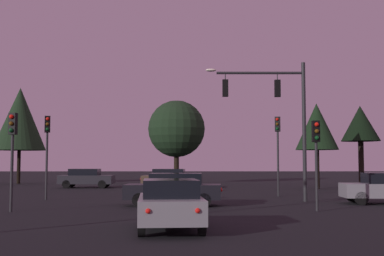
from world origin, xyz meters
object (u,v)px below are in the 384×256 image
(traffic_signal_mast_arm, at_px, (278,107))
(tree_behind_sign, at_px, (176,129))
(traffic_light_corner_left, at_px, (47,140))
(car_crossing_right, at_px, (174,189))
(tree_center_horizon, at_px, (360,124))
(tree_right_cluster, at_px, (20,119))
(car_far_lane, at_px, (170,178))
(car_parked_lot, at_px, (86,178))
(car_nearside_lane, at_px, (170,203))
(traffic_light_far_side, at_px, (316,146))
(traffic_light_median, at_px, (12,141))
(tree_left_far, at_px, (317,127))
(traffic_light_corner_right, at_px, (278,140))

(traffic_signal_mast_arm, distance_m, tree_behind_sign, 22.90)
(traffic_light_corner_left, bearing_deg, car_crossing_right, -26.88)
(tree_center_horizon, distance_m, tree_right_cluster, 31.76)
(car_far_lane, relative_size, car_parked_lot, 1.06)
(car_nearside_lane, height_order, car_parked_lot, same)
(traffic_signal_mast_arm, bearing_deg, traffic_light_far_side, -82.54)
(car_nearside_lane, height_order, tree_center_horizon, tree_center_horizon)
(car_crossing_right, bearing_deg, tree_behind_sign, 91.11)
(tree_behind_sign, xyz_separation_m, tree_right_cluster, (-15.07, -0.25, 0.94))
(traffic_signal_mast_arm, distance_m, traffic_light_corner_left, 12.54)
(traffic_light_corner_left, relative_size, car_far_lane, 0.97)
(car_crossing_right, height_order, tree_right_cluster, tree_right_cluster)
(traffic_light_corner_left, xyz_separation_m, car_nearside_lane, (7.13, -11.99, -2.42))
(car_crossing_right, relative_size, tree_behind_sign, 0.58)
(traffic_light_median, relative_size, car_nearside_lane, 0.98)
(car_far_lane, xyz_separation_m, tree_left_far, (11.42, -0.59, 4.00))
(traffic_light_corner_left, bearing_deg, tree_right_cluster, 112.36)
(tree_behind_sign, bearing_deg, traffic_light_median, -102.53)
(traffic_light_corner_right, distance_m, car_crossing_right, 9.19)
(car_crossing_right, bearing_deg, traffic_light_far_side, -24.08)
(car_far_lane, bearing_deg, car_nearside_lane, -87.93)
(traffic_signal_mast_arm, bearing_deg, traffic_light_median, -155.79)
(tree_behind_sign, bearing_deg, tree_center_horizon, -13.69)
(traffic_light_median, relative_size, car_far_lane, 0.87)
(car_far_lane, height_order, tree_left_far, tree_left_far)
(car_crossing_right, bearing_deg, car_nearside_lane, -89.06)
(traffic_light_corner_left, bearing_deg, traffic_signal_mast_arm, -5.15)
(traffic_signal_mast_arm, bearing_deg, car_far_lane, 114.70)
(traffic_light_median, xyz_separation_m, car_parked_lot, (-0.92, 19.52, -2.10))
(traffic_light_corner_left, distance_m, traffic_light_median, 6.52)
(traffic_light_corner_left, distance_m, car_nearside_lane, 14.16)
(traffic_light_corner_left, xyz_separation_m, car_parked_lot, (-0.52, 13.03, -2.42))
(car_nearside_lane, bearing_deg, tree_right_cluster, 115.57)
(traffic_signal_mast_arm, relative_size, traffic_light_corner_left, 1.60)
(tree_center_horizon, bearing_deg, car_far_lane, -163.82)
(traffic_light_corner_left, xyz_separation_m, tree_behind_sign, (6.52, 21.03, 2.05))
(car_far_lane, bearing_deg, traffic_light_corner_left, -117.23)
(traffic_light_median, relative_size, car_crossing_right, 0.88)
(car_crossing_right, xyz_separation_m, tree_right_cluster, (-15.54, 24.32, 5.41))
(car_nearside_lane, height_order, tree_left_far, tree_left_far)
(traffic_signal_mast_arm, xyz_separation_m, car_crossing_right, (-5.38, -2.43, -4.14))
(car_crossing_right, bearing_deg, car_parked_lot, 114.38)
(traffic_light_corner_right, relative_size, tree_behind_sign, 0.60)
(traffic_signal_mast_arm, relative_size, tree_left_far, 1.10)
(traffic_signal_mast_arm, height_order, traffic_light_corner_right, traffic_signal_mast_arm)
(traffic_light_corner_left, distance_m, tree_left_far, 21.19)
(traffic_light_corner_right, bearing_deg, tree_behind_sign, 109.81)
(car_far_lane, distance_m, tree_behind_sign, 9.92)
(traffic_signal_mast_arm, distance_m, car_parked_lot, 19.57)
(car_far_lane, bearing_deg, car_crossing_right, -87.33)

